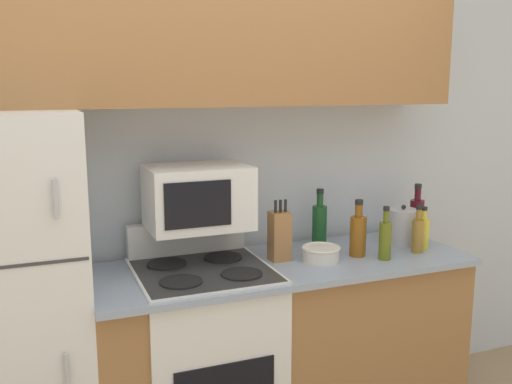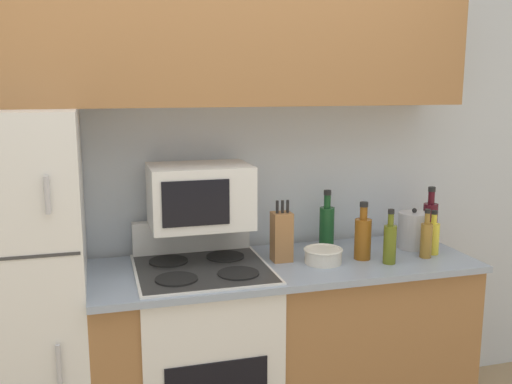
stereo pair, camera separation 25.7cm
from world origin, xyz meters
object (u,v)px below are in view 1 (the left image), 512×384
at_px(stove, 205,361).
at_px(knife_block, 280,236).
at_px(refrigerator, 8,315).
at_px(bottle_wine_red, 417,217).
at_px(bottle_vinegar, 418,234).
at_px(bottle_olive_oil, 385,239).
at_px(bottle_wine_green, 319,223).
at_px(bottle_cooking_spray, 423,232).
at_px(microwave, 198,197).
at_px(kettle, 403,227).
at_px(bottle_whiskey, 358,234).
at_px(bowl, 321,253).

relative_size(stove, knife_block, 3.67).
distance_m(refrigerator, bottle_wine_red, 2.08).
distance_m(bottle_vinegar, bottle_olive_oil, 0.22).
distance_m(refrigerator, bottle_vinegar, 1.91).
bearing_deg(bottle_wine_green, bottle_cooking_spray, -28.65).
xyz_separation_m(bottle_cooking_spray, bottle_vinegar, (-0.07, -0.04, 0.01)).
bearing_deg(bottle_cooking_spray, microwave, 170.52).
bearing_deg(stove, bottle_wine_red, 5.57).
xyz_separation_m(microwave, kettle, (1.09, -0.07, -0.23)).
bearing_deg(kettle, refrigerator, -179.39).
height_order(bottle_cooking_spray, bottle_olive_oil, bottle_olive_oil).
distance_m(stove, bottle_olive_oil, 1.03).
relative_size(microwave, kettle, 2.21).
xyz_separation_m(bottle_whiskey, bottle_vinegar, (0.31, -0.06, -0.02)).
xyz_separation_m(bottle_cooking_spray, kettle, (-0.04, 0.12, 0.01)).
bearing_deg(stove, bottle_cooking_spray, -3.43).
distance_m(bottle_cooking_spray, bottle_vinegar, 0.08).
relative_size(stove, microwave, 2.33).
xyz_separation_m(microwave, bottle_olive_oil, (0.85, -0.27, -0.22)).
relative_size(bowl, bottle_olive_oil, 0.71).
relative_size(microwave, bottle_cooking_spray, 2.11).
height_order(stove, knife_block, knife_block).
xyz_separation_m(bottle_vinegar, bottle_olive_oil, (-0.22, -0.04, 0.01)).
distance_m(stove, knife_block, 0.68).
height_order(stove, bottle_cooking_spray, bottle_cooking_spray).
bearing_deg(microwave, stove, -97.64).
xyz_separation_m(bowl, bottle_wine_red, (0.68, 0.18, 0.08)).
bearing_deg(bottle_wine_green, bottle_whiskey, -69.00).
distance_m(refrigerator, stove, 0.89).
height_order(bottle_wine_red, kettle, bottle_wine_red).
bearing_deg(bottle_whiskey, refrigerator, 177.28).
xyz_separation_m(microwave, bottle_whiskey, (0.76, -0.17, -0.21)).
height_order(bottle_cooking_spray, bottle_vinegar, bottle_vinegar).
height_order(microwave, bottle_wine_green, microwave).
height_order(refrigerator, microwave, refrigerator).
bearing_deg(refrigerator, bottle_whiskey, -2.72).
bearing_deg(bowl, bottle_olive_oil, -16.47).
xyz_separation_m(refrigerator, stove, (0.82, -0.03, -0.35)).
distance_m(knife_block, kettle, 0.72).
distance_m(stove, bowl, 0.74).
distance_m(refrigerator, bottle_cooking_spray, 1.97).
xyz_separation_m(stove, bottle_whiskey, (0.77, -0.05, 0.55)).
xyz_separation_m(refrigerator, bottle_vinegar, (1.90, -0.14, 0.19)).
height_order(refrigerator, bottle_vinegar, refrigerator).
distance_m(knife_block, bottle_cooking_spray, 0.76).
xyz_separation_m(stove, bottle_wine_green, (0.68, 0.18, 0.56)).
relative_size(bowl, bottle_wine_green, 0.62).
xyz_separation_m(refrigerator, kettle, (1.92, 0.02, 0.19)).
distance_m(microwave, bottle_vinegar, 1.11).
bearing_deg(bottle_cooking_spray, bottle_wine_green, 151.35).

